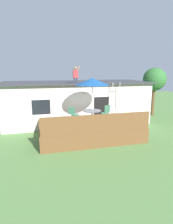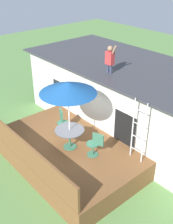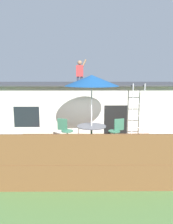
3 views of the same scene
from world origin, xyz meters
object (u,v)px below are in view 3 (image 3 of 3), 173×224
person_figure (80,70)px  patio_chair_left (65,131)px  step_ladder (138,110)px  patio_umbrella (92,81)px  patio_chair_right (116,131)px  patio_table (92,130)px

person_figure → patio_chair_left: 3.04m
step_ladder → person_figure: person_figure is taller
patio_umbrella → person_figure: (-0.45, 2.34, 0.39)m
patio_umbrella → person_figure: bearing=101.0°
step_ladder → person_figure: 3.11m
step_ladder → patio_chair_right: bearing=-137.6°
patio_table → person_figure: 3.21m
patio_table → patio_umbrella: 1.76m
patio_umbrella → patio_chair_right: bearing=20.2°
patio_chair_left → patio_chair_right: 1.90m
patio_table → patio_chair_left: size_ratio=1.13×
step_ladder → patio_chair_left: bearing=-162.9°
person_figure → patio_umbrella: bearing=-79.0°
patio_table → patio_chair_left: bearing=158.1°
patio_table → patio_chair_left: patio_chair_left is taller
person_figure → patio_chair_left: (-0.52, -1.94, -2.28)m
patio_table → step_ladder: step_ladder is taller
patio_table → patio_chair_right: 1.00m
person_figure → patio_table: bearing=-79.0°
person_figure → patio_chair_right: 3.33m
patio_umbrella → step_ladder: bearing=33.3°
patio_umbrella → patio_chair_right: 2.14m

